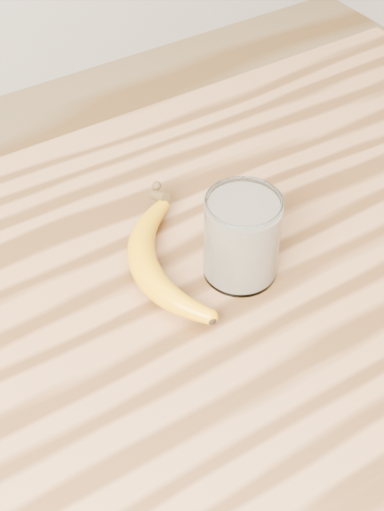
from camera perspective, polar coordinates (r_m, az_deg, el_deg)
table at (r=0.90m, az=2.60°, el=-9.54°), size 1.20×0.80×0.90m
smoothie_glass at (r=0.80m, az=4.01°, el=1.42°), size 0.09×0.09×0.11m
banana at (r=0.82m, az=-3.92°, el=-0.87°), size 0.17×0.30×0.03m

